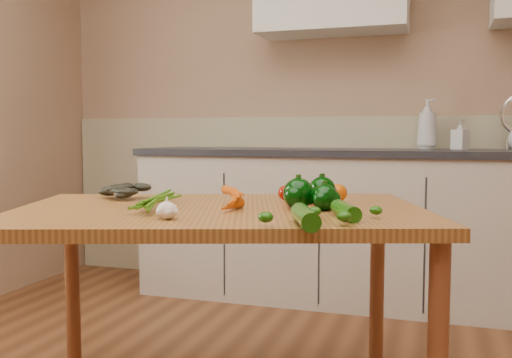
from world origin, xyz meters
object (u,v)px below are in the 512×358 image
at_px(garlic_bulb, 167,210).
at_px(pepper_b, 322,191).
at_px(carrot_bunch, 209,198).
at_px(leafy_greens, 125,186).
at_px(zucchini_b, 305,217).
at_px(pepper_c, 325,198).
at_px(soap_bottle_b, 460,135).
at_px(zucchini_a, 346,211).
at_px(soap_bottle_a, 427,124).
at_px(tomato_a, 286,193).
at_px(table, 220,231).
at_px(tomato_b, 314,193).
at_px(tomato_c, 337,193).
at_px(pepper_a, 298,194).

height_order(garlic_bulb, pepper_b, pepper_b).
bearing_deg(carrot_bunch, leafy_greens, 142.48).
bearing_deg(zucchini_b, pepper_c, 92.08).
xyz_separation_m(soap_bottle_b, pepper_c, (-0.47, -1.63, -0.20)).
bearing_deg(carrot_bunch, zucchini_a, -30.88).
relative_size(soap_bottle_a, pepper_c, 3.46).
distance_m(soap_bottle_a, carrot_bunch, 1.89).
bearing_deg(soap_bottle_a, tomato_a, -171.22).
relative_size(garlic_bulb, tomato_a, 0.98).
xyz_separation_m(soap_bottle_a, tomato_a, (-0.47, -1.45, -0.28)).
distance_m(table, leafy_greens, 0.47).
height_order(soap_bottle_a, tomato_b, soap_bottle_a).
distance_m(carrot_bunch, garlic_bulb, 0.28).
bearing_deg(zucchini_a, tomato_a, 125.72).
bearing_deg(tomato_c, leafy_greens, -168.40).
distance_m(leafy_greens, tomato_a, 0.62).
distance_m(table, pepper_c, 0.38).
bearing_deg(zucchini_b, zucchini_a, 64.85).
distance_m(soap_bottle_a, soap_bottle_b, 0.20).
bearing_deg(table, garlic_bulb, -117.54).
xyz_separation_m(soap_bottle_b, garlic_bulb, (-0.87, -1.96, -0.22)).
bearing_deg(table, leafy_greens, 146.22).
relative_size(tomato_c, zucchini_a, 0.40).
height_order(tomato_b, zucchini_b, tomato_b).
distance_m(leafy_greens, tomato_c, 0.81).
height_order(leafy_greens, zucchini_a, leafy_greens).
relative_size(table, leafy_greens, 8.06).
bearing_deg(pepper_a, soap_bottle_a, 77.43).
xyz_separation_m(table, soap_bottle_a, (0.64, 1.72, 0.39)).
height_order(tomato_a, tomato_c, tomato_c).
xyz_separation_m(pepper_a, tomato_a, (-0.10, 0.22, -0.02)).
distance_m(pepper_c, tomato_b, 0.27).
relative_size(table, tomato_a, 25.21).
bearing_deg(garlic_bulb, zucchini_a, 19.09).
bearing_deg(zucchini_a, pepper_b, 113.31).
relative_size(pepper_b, zucchini_a, 0.53).
bearing_deg(table, tomato_a, 40.46).
bearing_deg(carrot_bunch, pepper_a, -5.32).
relative_size(carrot_bunch, garlic_bulb, 4.16).
xyz_separation_m(leafy_greens, tomato_b, (0.70, 0.17, -0.02)).
height_order(table, pepper_b, pepper_b).
bearing_deg(tomato_a, tomato_b, 9.87).
xyz_separation_m(pepper_b, pepper_c, (0.04, -0.14, -0.01)).
distance_m(carrot_bunch, pepper_a, 0.30).
bearing_deg(pepper_b, carrot_bunch, -150.59).
height_order(soap_bottle_b, tomato_c, soap_bottle_b).
relative_size(garlic_bulb, tomato_b, 0.98).
xyz_separation_m(table, pepper_a, (0.26, 0.05, 0.13)).
bearing_deg(pepper_c, soap_bottle_a, 80.51).
relative_size(soap_bottle_a, tomato_a, 4.68).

